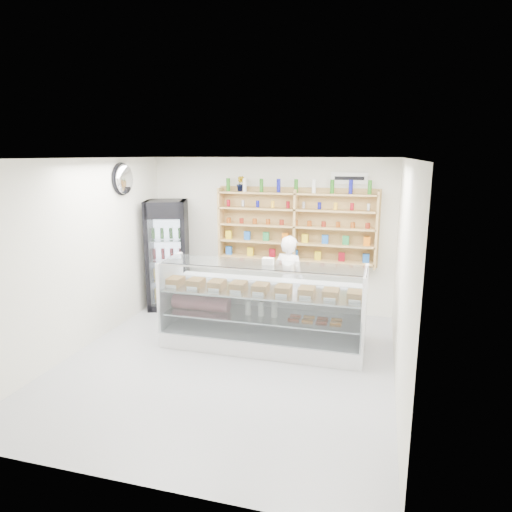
% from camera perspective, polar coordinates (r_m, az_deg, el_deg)
% --- Properties ---
extents(room, '(5.00, 5.00, 5.00)m').
position_cam_1_polar(room, '(6.08, -3.81, -1.22)').
color(room, '#A5A5AA').
rests_on(room, ground).
extents(display_counter, '(3.00, 0.90, 1.31)m').
position_cam_1_polar(display_counter, '(6.91, 0.78, -8.54)').
color(display_counter, white).
rests_on(display_counter, floor).
extents(shop_worker, '(0.66, 0.54, 1.55)m').
position_cam_1_polar(shop_worker, '(7.66, 4.14, -3.15)').
color(shop_worker, white).
rests_on(shop_worker, floor).
extents(drinks_cooler, '(0.92, 0.90, 2.03)m').
position_cam_1_polar(drinks_cooler, '(8.68, -10.99, 0.19)').
color(drinks_cooler, black).
rests_on(drinks_cooler, floor).
extents(wall_shelving, '(2.84, 0.28, 1.33)m').
position_cam_1_polar(wall_shelving, '(8.15, 4.94, 3.68)').
color(wall_shelving, tan).
rests_on(wall_shelving, back_wall).
extents(potted_plant, '(0.17, 0.15, 0.28)m').
position_cam_1_polar(potted_plant, '(8.31, -1.93, 9.02)').
color(potted_plant, '#1E6626').
rests_on(potted_plant, wall_shelving).
extents(security_mirror, '(0.15, 0.50, 0.50)m').
position_cam_1_polar(security_mirror, '(7.94, -16.12, 9.22)').
color(security_mirror, silver).
rests_on(security_mirror, left_wall).
extents(wall_sign, '(0.62, 0.03, 0.20)m').
position_cam_1_polar(wall_sign, '(8.08, 11.60, 9.50)').
color(wall_sign, white).
rests_on(wall_sign, back_wall).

